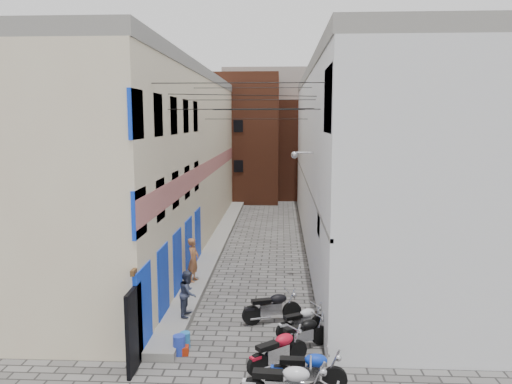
% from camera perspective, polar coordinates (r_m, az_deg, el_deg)
% --- Properties ---
extents(ground, '(90.00, 90.00, 0.00)m').
position_cam_1_polar(ground, '(14.07, -2.63, -19.08)').
color(ground, '#4F4C4A').
rests_on(ground, ground).
extents(plinth, '(0.90, 26.00, 0.25)m').
position_cam_1_polar(plinth, '(26.42, -4.34, -5.65)').
color(plinth, gray).
rests_on(plinth, ground).
extents(building_left, '(5.10, 27.00, 9.00)m').
position_cam_1_polar(building_left, '(26.21, -10.84, 3.81)').
color(building_left, beige).
rests_on(building_left, ground).
extents(building_right, '(5.94, 26.00, 9.00)m').
position_cam_1_polar(building_right, '(25.78, 11.32, 3.74)').
color(building_right, silver).
rests_on(building_right, ground).
extents(building_far_brick_left, '(6.00, 6.00, 10.00)m').
position_cam_1_polar(building_far_brick_left, '(40.59, -1.66, 6.18)').
color(building_far_brick_left, brown).
rests_on(building_far_brick_left, ground).
extents(building_far_brick_right, '(5.00, 6.00, 8.00)m').
position_cam_1_polar(building_far_brick_right, '(42.55, 5.31, 4.90)').
color(building_far_brick_right, brown).
rests_on(building_far_brick_right, ground).
extents(building_far_concrete, '(8.00, 5.00, 11.00)m').
position_cam_1_polar(building_far_concrete, '(46.46, 1.41, 7.06)').
color(building_far_concrete, gray).
rests_on(building_far_concrete, ground).
extents(far_shopfront, '(2.00, 0.30, 2.40)m').
position_cam_1_polar(far_shopfront, '(38.02, 1.03, 0.29)').
color(far_shopfront, black).
rests_on(far_shopfront, ground).
extents(overhead_wires, '(5.80, 13.02, 1.32)m').
position_cam_1_polar(overhead_wires, '(20.13, -0.63, 10.14)').
color(overhead_wires, black).
rests_on(overhead_wires, ground).
extents(motorcycle_b, '(2.21, 0.83, 1.26)m').
position_cam_1_polar(motorcycle_b, '(11.95, 3.41, -20.96)').
color(motorcycle_b, '#B4B3B8').
rests_on(motorcycle_b, ground).
extents(motorcycle_c, '(1.95, 0.66, 1.12)m').
position_cam_1_polar(motorcycle_c, '(12.75, 5.87, -19.35)').
color(motorcycle_c, '#0B2CA6').
rests_on(motorcycle_c, ground).
extents(motorcycle_d, '(1.87, 1.68, 1.11)m').
position_cam_1_polar(motorcycle_d, '(13.60, 2.54, -17.47)').
color(motorcycle_d, '#B00C22').
rests_on(motorcycle_d, ground).
extents(motorcycle_e, '(1.81, 1.40, 1.03)m').
position_cam_1_polar(motorcycle_e, '(14.70, 5.43, -15.64)').
color(motorcycle_e, black).
rests_on(motorcycle_e, ground).
extents(motorcycle_f, '(1.79, 1.35, 1.01)m').
position_cam_1_polar(motorcycle_f, '(15.51, 5.29, -14.35)').
color(motorcycle_f, silver).
rests_on(motorcycle_f, ground).
extents(motorcycle_g, '(2.07, 1.21, 1.14)m').
position_cam_1_polar(motorcycle_g, '(16.37, 1.85, -12.84)').
color(motorcycle_g, black).
rests_on(motorcycle_g, ground).
extents(person_a, '(0.51, 0.68, 1.70)m').
position_cam_1_polar(person_a, '(19.60, -7.17, -7.68)').
color(person_a, '#9C5E38').
rests_on(person_a, plinth).
extents(person_b, '(0.58, 0.73, 1.48)m').
position_cam_1_polar(person_b, '(16.35, -7.78, -11.37)').
color(person_b, '#363C51').
rests_on(person_b, plinth).
extents(water_jug_near, '(0.46, 0.46, 0.54)m').
position_cam_1_polar(water_jug_near, '(14.61, -8.77, -16.90)').
color(water_jug_near, '#243BB4').
rests_on(water_jug_near, ground).
extents(water_jug_far, '(0.38, 0.38, 0.46)m').
position_cam_1_polar(water_jug_far, '(14.97, -8.10, -16.41)').
color(water_jug_far, '#2679C2').
rests_on(water_jug_far, ground).
extents(red_crate, '(0.40, 0.32, 0.23)m').
position_cam_1_polar(red_crate, '(14.66, -8.47, -17.47)').
color(red_crate, '#9F240B').
rests_on(red_crate, ground).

